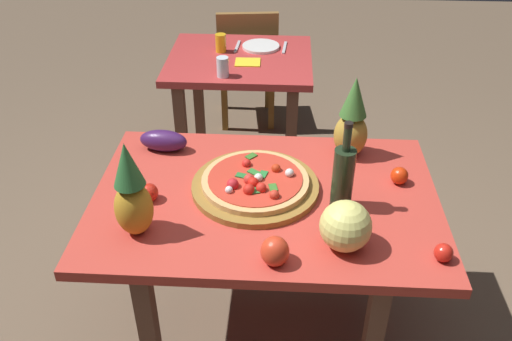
% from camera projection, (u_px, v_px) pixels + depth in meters
% --- Properties ---
extents(ground_plane, '(10.00, 10.00, 0.00)m').
position_uv_depth(ground_plane, '(264.00, 330.00, 2.43)').
color(ground_plane, brown).
extents(display_table, '(1.28, 0.87, 0.75)m').
position_uv_depth(display_table, '(265.00, 214.00, 2.05)').
color(display_table, brown).
rests_on(display_table, ground_plane).
extents(background_table, '(0.82, 0.72, 0.75)m').
position_uv_depth(background_table, '(240.00, 78.00, 3.17)').
color(background_table, brown).
rests_on(background_table, ground_plane).
extents(dining_chair, '(0.44, 0.44, 0.85)m').
position_uv_depth(dining_chair, '(247.00, 61.00, 3.73)').
color(dining_chair, olive).
rests_on(dining_chair, ground_plane).
extents(pizza_board, '(0.48, 0.48, 0.02)m').
position_uv_depth(pizza_board, '(255.00, 186.00, 2.03)').
color(pizza_board, olive).
rests_on(pizza_board, display_table).
extents(pizza, '(0.40, 0.40, 0.06)m').
position_uv_depth(pizza, '(255.00, 181.00, 2.01)').
color(pizza, tan).
rests_on(pizza, pizza_board).
extents(wine_bottle, '(0.08, 0.08, 0.34)m').
position_uv_depth(wine_bottle, '(343.00, 177.00, 1.88)').
color(wine_bottle, '#202E1B').
rests_on(wine_bottle, display_table).
extents(pineapple_left, '(0.13, 0.13, 0.34)m').
position_uv_depth(pineapple_left, '(352.00, 122.00, 2.15)').
color(pineapple_left, '#AF8B32').
rests_on(pineapple_left, display_table).
extents(pineapple_right, '(0.13, 0.13, 0.35)m').
position_uv_depth(pineapple_right, '(132.00, 194.00, 1.75)').
color(pineapple_right, '#C28A24').
rests_on(pineapple_right, display_table).
extents(melon, '(0.17, 0.17, 0.17)m').
position_uv_depth(melon, '(346.00, 226.00, 1.73)').
color(melon, '#DDD872').
rests_on(melon, display_table).
extents(bell_pepper, '(0.09, 0.09, 0.10)m').
position_uv_depth(bell_pepper, '(275.00, 251.00, 1.69)').
color(bell_pepper, red).
rests_on(bell_pepper, display_table).
extents(eggplant, '(0.21, 0.11, 0.09)m').
position_uv_depth(eggplant, '(163.00, 141.00, 2.24)').
color(eggplant, '#401D53').
rests_on(eggplant, display_table).
extents(tomato_beside_pepper, '(0.06, 0.06, 0.06)m').
position_uv_depth(tomato_beside_pepper, '(443.00, 253.00, 1.70)').
color(tomato_beside_pepper, red).
rests_on(tomato_beside_pepper, display_table).
extents(tomato_near_board, '(0.07, 0.07, 0.07)m').
position_uv_depth(tomato_near_board, '(399.00, 176.00, 2.05)').
color(tomato_near_board, red).
rests_on(tomato_near_board, display_table).
extents(tomato_at_corner, '(0.07, 0.07, 0.07)m').
position_uv_depth(tomato_at_corner, '(149.00, 192.00, 1.96)').
color(tomato_at_corner, red).
rests_on(tomato_at_corner, display_table).
extents(drinking_glass_juice, '(0.06, 0.06, 0.10)m').
position_uv_depth(drinking_glass_juice, '(221.00, 43.00, 3.13)').
color(drinking_glass_juice, gold).
rests_on(drinking_glass_juice, background_table).
extents(drinking_glass_water, '(0.06, 0.06, 0.11)m').
position_uv_depth(drinking_glass_water, '(223.00, 67.00, 2.85)').
color(drinking_glass_water, silver).
rests_on(drinking_glass_water, background_table).
extents(dinner_plate, '(0.22, 0.22, 0.02)m').
position_uv_depth(dinner_plate, '(261.00, 46.00, 3.21)').
color(dinner_plate, white).
rests_on(dinner_plate, background_table).
extents(fork_utensil, '(0.03, 0.18, 0.01)m').
position_uv_depth(fork_utensil, '(237.00, 47.00, 3.22)').
color(fork_utensil, silver).
rests_on(fork_utensil, background_table).
extents(knife_utensil, '(0.03, 0.18, 0.01)m').
position_uv_depth(knife_utensil, '(284.00, 48.00, 3.20)').
color(knife_utensil, silver).
rests_on(knife_utensil, background_table).
extents(napkin_folded, '(0.14, 0.12, 0.01)m').
position_uv_depth(napkin_folded, '(248.00, 62.00, 3.02)').
color(napkin_folded, yellow).
rests_on(napkin_folded, background_table).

